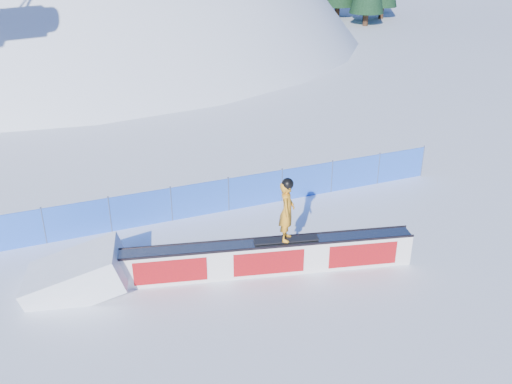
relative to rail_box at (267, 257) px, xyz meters
name	(u,v)px	position (x,y,z in m)	size (l,w,h in m)	color
ground	(178,302)	(-2.73, -0.45, -0.49)	(160.00, 160.00, 0.00)	white
snow_hill	(82,216)	(-2.73, 41.55, -18.49)	(64.00, 64.00, 64.00)	white
safety_fence	(141,209)	(-2.73, 4.05, 0.11)	(22.05, 0.05, 1.30)	blue
rail_box	(267,257)	(0.00, 0.00, 0.00)	(8.28, 2.43, 1.00)	white
snow_ramp	(78,289)	(-5.09, 1.16, -0.49)	(2.58, 1.72, 0.97)	white
snowboarder	(287,211)	(0.52, -0.12, 1.44)	(1.84, 0.76, 1.89)	black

